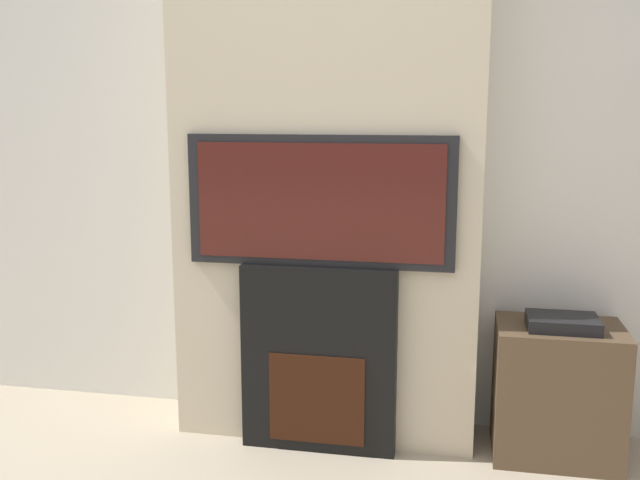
% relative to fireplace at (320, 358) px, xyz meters
% --- Properties ---
extents(wall_back, '(6.00, 0.06, 2.70)m').
position_rel_fireplace_xyz_m(wall_back, '(0.00, 0.35, 0.97)').
color(wall_back, silver).
rests_on(wall_back, ground_plane).
extents(chimney_breast, '(1.24, 0.32, 2.70)m').
position_rel_fireplace_xyz_m(chimney_breast, '(0.00, 0.16, 0.97)').
color(chimney_breast, beige).
rests_on(chimney_breast, ground_plane).
extents(fireplace, '(0.62, 0.15, 0.76)m').
position_rel_fireplace_xyz_m(fireplace, '(0.00, 0.00, 0.00)').
color(fireplace, black).
rests_on(fireplace, ground_plane).
extents(television, '(1.05, 0.07, 0.51)m').
position_rel_fireplace_xyz_m(television, '(0.00, -0.00, 0.64)').
color(television, black).
rests_on(television, fireplace).
extents(media_stand, '(0.48, 0.35, 0.59)m').
position_rel_fireplace_xyz_m(media_stand, '(0.94, 0.10, -0.10)').
color(media_stand, brown).
rests_on(media_stand, ground_plane).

